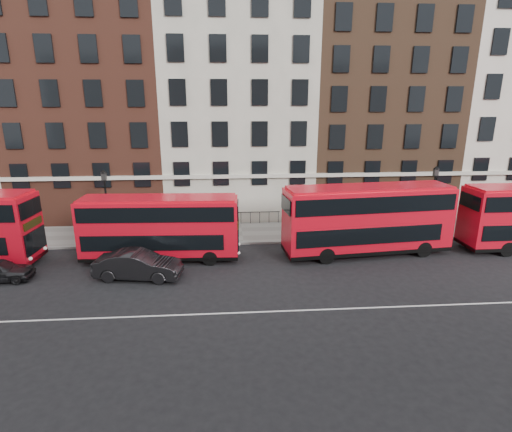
{
  "coord_description": "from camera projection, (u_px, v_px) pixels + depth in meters",
  "views": [
    {
      "loc": [
        -1.15,
        -19.81,
        10.14
      ],
      "look_at": [
        0.71,
        5.0,
        3.0
      ],
      "focal_mm": 28.0,
      "sensor_mm": 36.0,
      "label": 1
    }
  ],
  "objects": [
    {
      "name": "ground",
      "position": [
        250.0,
        294.0,
        21.86
      ],
      "size": [
        120.0,
        120.0,
        0.0
      ],
      "primitive_type": "plane",
      "color": "black",
      "rests_on": "ground"
    },
    {
      "name": "pavement",
      "position": [
        242.0,
        232.0,
        31.91
      ],
      "size": [
        80.0,
        5.0,
        0.15
      ],
      "primitive_type": "cube",
      "color": "gray",
      "rests_on": "ground"
    },
    {
      "name": "kerb",
      "position": [
        243.0,
        243.0,
        29.51
      ],
      "size": [
        80.0,
        0.3,
        0.16
      ],
      "primitive_type": "cube",
      "color": "gray",
      "rests_on": "ground"
    },
    {
      "name": "road_centre_line",
      "position": [
        252.0,
        312.0,
        19.95
      ],
      "size": [
        70.0,
        0.12,
        0.01
      ],
      "primitive_type": "cube",
      "color": "white",
      "rests_on": "ground"
    },
    {
      "name": "building_terrace",
      "position": [
        234.0,
        101.0,
        36.15
      ],
      "size": [
        64.0,
        11.95,
        22.0
      ],
      "color": "#BDB5A4",
      "rests_on": "ground"
    },
    {
      "name": "bus_b",
      "position": [
        160.0,
        227.0,
        26.01
      ],
      "size": [
        10.28,
        2.9,
        4.28
      ],
      "rotation": [
        0.0,
        0.0,
        -0.04
      ],
      "color": "red",
      "rests_on": "ground"
    },
    {
      "name": "bus_c",
      "position": [
        367.0,
        218.0,
        26.93
      ],
      "size": [
        11.57,
        3.84,
        4.77
      ],
      "rotation": [
        0.0,
        0.0,
        0.1
      ],
      "color": "red",
      "rests_on": "ground"
    },
    {
      "name": "car_front",
      "position": [
        138.0,
        265.0,
        23.61
      ],
      "size": [
        5.27,
        2.51,
        1.67
      ],
      "primitive_type": "imported",
      "rotation": [
        0.0,
        0.0,
        1.42
      ],
      "color": "black",
      "rests_on": "ground"
    },
    {
      "name": "lamp_post_left",
      "position": [
        107.0,
        202.0,
        29.14
      ],
      "size": [
        0.44,
        0.44,
        5.33
      ],
      "color": "black",
      "rests_on": "pavement"
    },
    {
      "name": "lamp_post_right",
      "position": [
        433.0,
        197.0,
        30.78
      ],
      "size": [
        0.44,
        0.44,
        5.33
      ],
      "color": "black",
      "rests_on": "pavement"
    },
    {
      "name": "iron_railings",
      "position": [
        241.0,
        218.0,
        33.86
      ],
      "size": [
        6.6,
        0.06,
        1.0
      ],
      "primitive_type": null,
      "color": "black",
      "rests_on": "pavement"
    }
  ]
}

